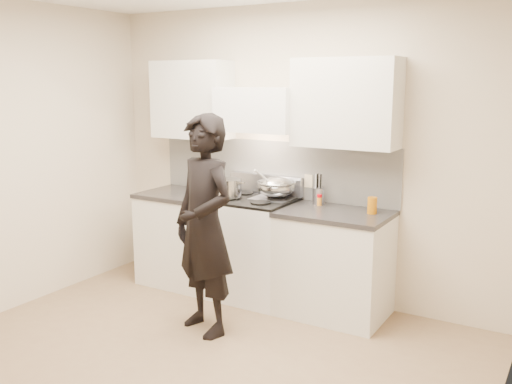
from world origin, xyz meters
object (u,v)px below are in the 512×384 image
(wok, at_px, (276,187))
(stove, at_px, (252,247))
(counter_right, at_px, (334,263))
(person, at_px, (204,226))
(utensil_crock, at_px, (318,195))

(wok, bearing_deg, stove, -153.19)
(stove, bearing_deg, wok, 26.81)
(counter_right, xyz_separation_m, wok, (-0.63, 0.10, 0.59))
(stove, distance_m, person, 0.94)
(stove, xyz_separation_m, counter_right, (0.83, 0.00, -0.01))
(wok, height_order, utensil_crock, wok)
(stove, height_order, person, person)
(wok, height_order, person, person)
(stove, relative_size, wok, 2.17)
(wok, distance_m, utensil_crock, 0.39)
(utensil_crock, bearing_deg, counter_right, -37.95)
(stove, relative_size, utensil_crock, 3.51)
(counter_right, height_order, person, person)
(wok, xyz_separation_m, utensil_crock, (0.38, 0.10, -0.05))
(utensil_crock, height_order, person, person)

